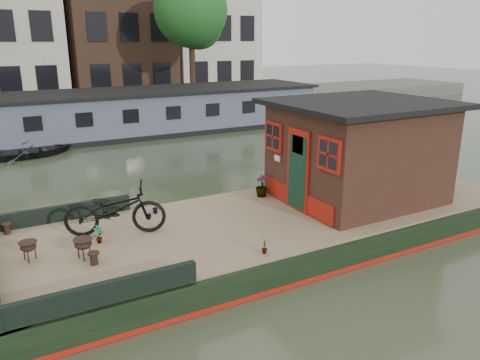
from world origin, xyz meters
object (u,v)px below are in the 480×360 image
cabin (358,150)px  dinghy (30,148)px  bicycle (115,210)px  potted_plant_a (99,234)px  brazier_rear (29,251)px  brazier_front (84,249)px

cabin → dinghy: cabin is taller
bicycle → potted_plant_a: (-0.42, -0.29, -0.34)m
potted_plant_a → brazier_rear: (-1.27, -0.16, 0.00)m
brazier_front → dinghy: bearing=89.2°
cabin → dinghy: size_ratio=1.22×
cabin → potted_plant_a: bearing=177.0°
dinghy → brazier_rear: bearing=167.7°
bicycle → dinghy: size_ratio=0.61×
cabin → brazier_front: (-6.63, -0.23, -1.03)m
potted_plant_a → dinghy: (-0.22, 11.17, -0.50)m
potted_plant_a → brazier_rear: size_ratio=0.99×
brazier_rear → dinghy: 11.39m
brazier_rear → dinghy: (1.04, 11.33, -0.50)m
potted_plant_a → dinghy: 11.19m
bicycle → brazier_front: bicycle is taller
cabin → potted_plant_a: (-6.24, 0.33, -1.04)m
brazier_front → brazier_rear: brazier_front is taller
bicycle → brazier_front: size_ratio=5.12×
potted_plant_a → brazier_front: brazier_front is taller
bicycle → dinghy: 10.93m
potted_plant_a → brazier_front: bearing=-125.0°
potted_plant_a → brazier_front: 0.68m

